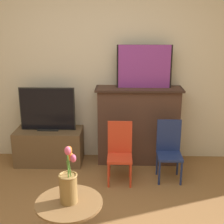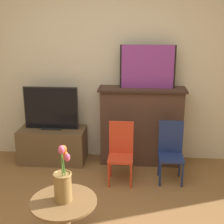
# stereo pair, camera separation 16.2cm
# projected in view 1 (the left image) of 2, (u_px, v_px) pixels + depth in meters

# --- Properties ---
(wall_back) EXTENTS (8.00, 0.06, 2.70)m
(wall_back) POSITION_uv_depth(u_px,v_px,m) (99.00, 59.00, 4.04)
(wall_back) COLOR beige
(wall_back) RESTS_ON ground
(fireplace_mantel) EXTENTS (1.10, 0.36, 1.01)m
(fireplace_mantel) POSITION_uv_depth(u_px,v_px,m) (138.00, 124.00, 4.08)
(fireplace_mantel) COLOR #4C3328
(fireplace_mantel) RESTS_ON ground
(painting) EXTENTS (0.69, 0.03, 0.53)m
(painting) POSITION_uv_depth(u_px,v_px,m) (144.00, 67.00, 3.87)
(painting) COLOR black
(painting) RESTS_ON fireplace_mantel
(tv_stand) EXTENTS (0.87, 0.43, 0.46)m
(tv_stand) POSITION_uv_depth(u_px,v_px,m) (50.00, 146.00, 4.13)
(tv_stand) COLOR brown
(tv_stand) RESTS_ON ground
(tv_monitor) EXTENTS (0.71, 0.12, 0.56)m
(tv_monitor) POSITION_uv_depth(u_px,v_px,m) (47.00, 110.00, 3.99)
(tv_monitor) COLOR black
(tv_monitor) RESTS_ON tv_stand
(chair_red) EXTENTS (0.28, 0.28, 0.71)m
(chair_red) POSITION_uv_depth(u_px,v_px,m) (120.00, 150.00, 3.63)
(chair_red) COLOR red
(chair_red) RESTS_ON ground
(chair_blue) EXTENTS (0.28, 0.28, 0.71)m
(chair_blue) POSITION_uv_depth(u_px,v_px,m) (169.00, 148.00, 3.68)
(chair_blue) COLOR navy
(chair_blue) RESTS_ON ground
(side_table) EXTENTS (0.55, 0.55, 0.44)m
(side_table) POSITION_uv_depth(u_px,v_px,m) (70.00, 217.00, 2.55)
(side_table) COLOR brown
(side_table) RESTS_ON ground
(vase_tulips) EXTENTS (0.15, 0.19, 0.50)m
(vase_tulips) POSITION_uv_depth(u_px,v_px,m) (69.00, 184.00, 2.46)
(vase_tulips) COLOR olive
(vase_tulips) RESTS_ON side_table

